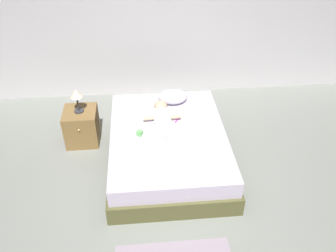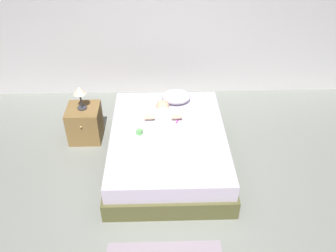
{
  "view_description": "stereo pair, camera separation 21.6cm",
  "coord_description": "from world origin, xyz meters",
  "px_view_note": "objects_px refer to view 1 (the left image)",
  "views": [
    {
      "loc": [
        -0.26,
        -2.3,
        3.16
      ],
      "look_at": [
        0.06,
        1.2,
        0.56
      ],
      "focal_mm": 37.97,
      "sensor_mm": 36.0,
      "label": 1
    },
    {
      "loc": [
        -0.04,
        -2.31,
        3.16
      ],
      "look_at": [
        0.06,
        1.2,
        0.56
      ],
      "focal_mm": 37.97,
      "sensor_mm": 36.0,
      "label": 2
    }
  ],
  "objects_px": {
    "bed": "(168,147)",
    "pillow": "(173,97)",
    "baby": "(162,116)",
    "toy_block": "(140,133)",
    "toothbrush": "(178,119)",
    "lamp": "(76,95)",
    "nightstand": "(82,126)"
  },
  "relations": [
    {
      "from": "bed",
      "to": "pillow",
      "type": "relative_size",
      "value": 4.95
    },
    {
      "from": "bed",
      "to": "baby",
      "type": "height_order",
      "value": "baby"
    },
    {
      "from": "baby",
      "to": "toy_block",
      "type": "relative_size",
      "value": 8.31
    },
    {
      "from": "pillow",
      "to": "toothbrush",
      "type": "relative_size",
      "value": 2.89
    },
    {
      "from": "pillow",
      "to": "baby",
      "type": "bearing_deg",
      "value": -112.5
    },
    {
      "from": "toy_block",
      "to": "nightstand",
      "type": "bearing_deg",
      "value": 145.51
    },
    {
      "from": "nightstand",
      "to": "toothbrush",
      "type": "bearing_deg",
      "value": -11.4
    },
    {
      "from": "lamp",
      "to": "toy_block",
      "type": "relative_size",
      "value": 4.05
    },
    {
      "from": "bed",
      "to": "nightstand",
      "type": "height_order",
      "value": "nightstand"
    },
    {
      "from": "bed",
      "to": "lamp",
      "type": "height_order",
      "value": "lamp"
    },
    {
      "from": "pillow",
      "to": "lamp",
      "type": "distance_m",
      "value": 1.31
    },
    {
      "from": "baby",
      "to": "toy_block",
      "type": "xyz_separation_m",
      "value": [
        -0.3,
        -0.28,
        -0.04
      ]
    },
    {
      "from": "toothbrush",
      "to": "toy_block",
      "type": "height_order",
      "value": "toy_block"
    },
    {
      "from": "toothbrush",
      "to": "nightstand",
      "type": "xyz_separation_m",
      "value": [
        -1.29,
        0.26,
        -0.22
      ]
    },
    {
      "from": "toothbrush",
      "to": "toy_block",
      "type": "bearing_deg",
      "value": -150.46
    },
    {
      "from": "lamp",
      "to": "nightstand",
      "type": "bearing_deg",
      "value": -90.0
    },
    {
      "from": "bed",
      "to": "baby",
      "type": "relative_size",
      "value": 2.88
    },
    {
      "from": "pillow",
      "to": "baby",
      "type": "distance_m",
      "value": 0.49
    },
    {
      "from": "nightstand",
      "to": "toy_block",
      "type": "height_order",
      "value": "toy_block"
    },
    {
      "from": "pillow",
      "to": "baby",
      "type": "relative_size",
      "value": 0.58
    },
    {
      "from": "baby",
      "to": "toy_block",
      "type": "distance_m",
      "value": 0.41
    },
    {
      "from": "pillow",
      "to": "lamp",
      "type": "bearing_deg",
      "value": -171.62
    },
    {
      "from": "bed",
      "to": "pillow",
      "type": "bearing_deg",
      "value": 79.42
    },
    {
      "from": "nightstand",
      "to": "bed",
      "type": "bearing_deg",
      "value": -24.48
    },
    {
      "from": "toy_block",
      "to": "pillow",
      "type": "bearing_deg",
      "value": 56.52
    },
    {
      "from": "nightstand",
      "to": "lamp",
      "type": "distance_m",
      "value": 0.5
    },
    {
      "from": "bed",
      "to": "pillow",
      "type": "height_order",
      "value": "pillow"
    },
    {
      "from": "toothbrush",
      "to": "bed",
      "type": "bearing_deg",
      "value": -119.72
    },
    {
      "from": "toothbrush",
      "to": "toy_block",
      "type": "relative_size",
      "value": 1.67
    },
    {
      "from": "baby",
      "to": "toothbrush",
      "type": "relative_size",
      "value": 4.97
    },
    {
      "from": "bed",
      "to": "toothbrush",
      "type": "height_order",
      "value": "toothbrush"
    },
    {
      "from": "bed",
      "to": "lamp",
      "type": "distance_m",
      "value": 1.36
    }
  ]
}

